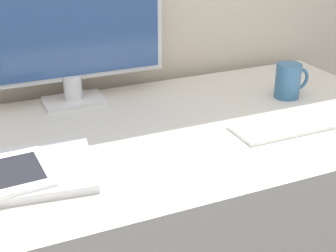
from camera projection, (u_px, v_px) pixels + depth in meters
monitor at (65, 10)px, 1.24m from camera, size 0.55×0.11×0.49m
keyboard at (291, 124)px, 1.20m from camera, size 0.31×0.12×0.01m
laptop at (16, 173)px, 0.97m from camera, size 0.34×0.26×0.02m
ereader at (15, 172)px, 0.95m from camera, size 0.14×0.18×0.01m
coffee_mug at (289, 81)px, 1.37m from camera, size 0.11×0.07×0.10m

